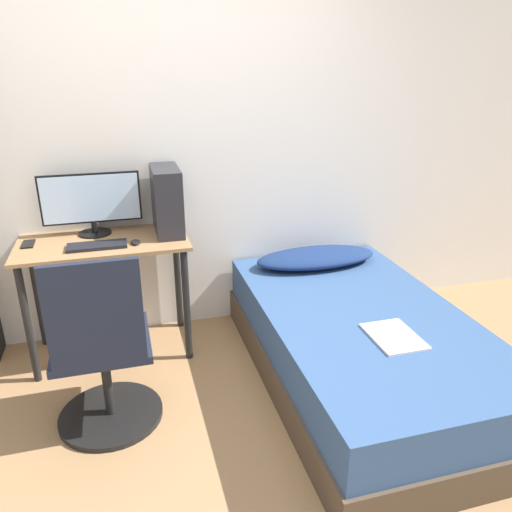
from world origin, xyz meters
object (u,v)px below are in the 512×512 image
Objects in this scene: office_chair at (104,363)px; bed at (361,346)px; keyboard at (97,246)px; pc_tower at (167,201)px; monitor at (91,202)px.

office_chair is 0.50× the size of bed.
office_chair is 2.91× the size of keyboard.
pc_tower reaches higher than keyboard.
bed is at bearing -30.99° from monitor.
pc_tower is (0.44, 0.80, 0.60)m from office_chair.
office_chair is 1.09m from pc_tower.
monitor is at bearing 168.46° from pc_tower.
monitor is at bearing 93.56° from keyboard.
monitor is at bearing 90.85° from office_chair.
pc_tower reaches higher than office_chair.
monitor reaches higher than bed.
office_chair is 1.45m from bed.
office_chair is at bearing -90.25° from keyboard.
pc_tower is (0.44, 0.17, 0.20)m from keyboard.
monitor is (-1.46, 0.88, 0.76)m from bed.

